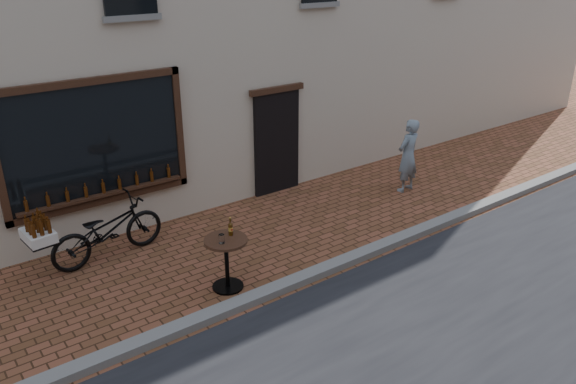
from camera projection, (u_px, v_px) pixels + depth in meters
ground at (306, 289)px, 8.79m from camera, size 90.00×90.00×0.00m
kerb at (298, 280)px, 8.91m from camera, size 90.00×0.25×0.12m
cargo_bicycle at (105, 230)px, 9.46m from camera, size 2.35×0.90×1.12m
bistro_table at (226, 253)px, 8.59m from camera, size 0.67×0.67×1.15m
pedestrian at (408, 156)px, 12.09m from camera, size 0.64×0.47×1.61m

